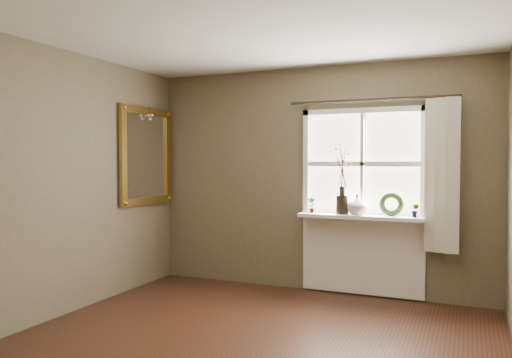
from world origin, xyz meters
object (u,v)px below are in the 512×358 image
Objects in this scene: dark_jug at (342,205)px; cream_vase at (357,204)px; wreath at (391,207)px; gilt_mirror at (146,156)px.

cream_vase is at bearing 0.00° from dark_jug.
cream_vase is 0.88× the size of wreath.
dark_jug is at bearing 10.29° from gilt_mirror.
gilt_mirror is (-2.84, -0.46, 0.56)m from wreath.
cream_vase reaches higher than dark_jug.
gilt_mirror is (-2.48, -0.42, 0.54)m from cream_vase.
wreath is (0.53, 0.04, -0.01)m from dark_jug.
dark_jug is 0.17m from cream_vase.
gilt_mirror reaches higher than cream_vase.
wreath is 2.93m from gilt_mirror.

